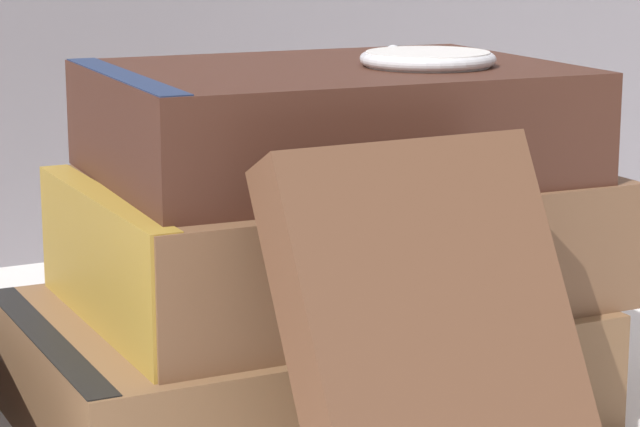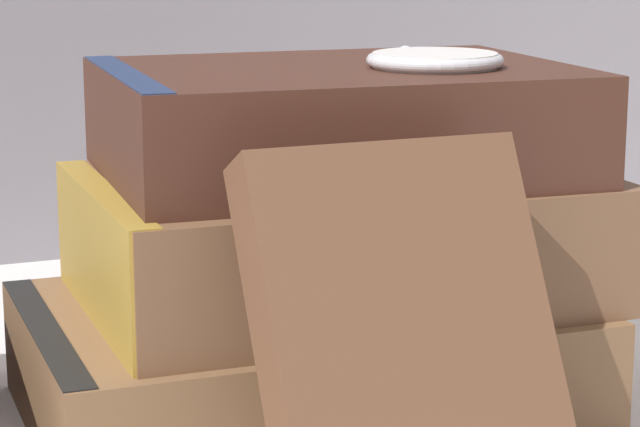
% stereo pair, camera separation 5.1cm
% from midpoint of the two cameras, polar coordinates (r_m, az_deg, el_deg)
% --- Properties ---
extents(book_flat_bottom, '(0.23, 0.16, 0.05)m').
position_cam_midpoint_polar(book_flat_bottom, '(0.56, 1.28, -6.28)').
color(book_flat_bottom, brown).
rests_on(book_flat_bottom, ground_plane).
extents(book_flat_middle, '(0.21, 0.15, 0.05)m').
position_cam_midpoint_polar(book_flat_middle, '(0.55, 2.87, -1.07)').
color(book_flat_middle, brown).
rests_on(book_flat_middle, book_flat_bottom).
extents(book_flat_top, '(0.20, 0.15, 0.05)m').
position_cam_midpoint_polar(book_flat_top, '(0.55, 2.95, 3.94)').
color(book_flat_top, '#422319').
rests_on(book_flat_top, book_flat_middle).
extents(book_leaning_front, '(0.10, 0.08, 0.13)m').
position_cam_midpoint_polar(book_leaning_front, '(0.44, 7.18, -6.35)').
color(book_leaning_front, brown).
rests_on(book_leaning_front, ground_plane).
extents(pocket_watch, '(0.06, 0.06, 0.01)m').
position_cam_midpoint_polar(pocket_watch, '(0.54, 7.59, 6.50)').
color(pocket_watch, white).
rests_on(pocket_watch, book_flat_top).
extents(reading_glasses, '(0.10, 0.05, 0.00)m').
position_cam_midpoint_polar(reading_glasses, '(0.69, -5.31, -4.59)').
color(reading_glasses, black).
rests_on(reading_glasses, ground_plane).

